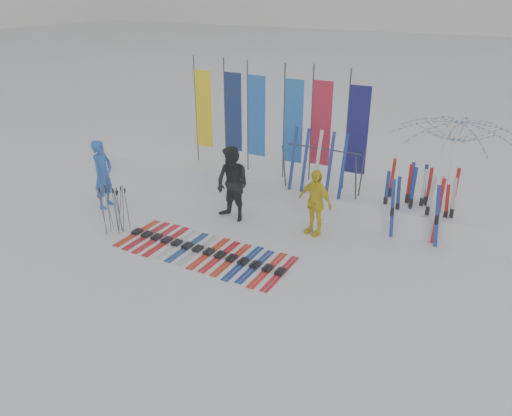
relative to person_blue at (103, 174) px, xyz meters
The scene contains 11 objects.
ground 4.96m from the person_blue, 19.84° to the right, with size 120.00×120.00×0.00m, color white.
snow_bank 5.49m from the person_blue, 32.76° to the left, with size 14.00×1.60×0.60m, color white.
person_blue is the anchor object (origin of this frame).
person_black 3.66m from the person_blue, 15.72° to the left, with size 0.96×0.75×1.97m, color black.
person_yellow 5.84m from the person_blue, 12.29° to the left, with size 0.98×0.41×1.68m, color yellow.
tent_canopy 9.09m from the person_blue, 21.63° to the left, with size 3.12×3.18×2.86m, color white.
ski_row 4.04m from the person_blue, 12.94° to the right, with size 4.15×1.68×0.07m.
pole_cluster 1.74m from the person_blue, 37.94° to the right, with size 0.67×0.66×1.25m.
feather_flags 4.95m from the person_blue, 40.43° to the left, with size 5.39×0.23×3.20m.
ski_rack 5.95m from the person_blue, 25.40° to the left, with size 2.04×0.80×1.23m.
upright_skis 8.38m from the person_blue, 17.93° to the left, with size 1.70×1.08×1.69m.
Camera 1 is at (5.18, -7.56, 5.71)m, focal length 35.00 mm.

